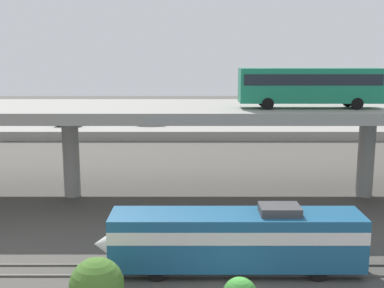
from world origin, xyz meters
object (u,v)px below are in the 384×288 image
at_px(train_locomotive, 225,237).
at_px(parked_car_0, 152,121).
at_px(transit_bus_on_overpass, 311,84).
at_px(parked_car_2, 311,119).
at_px(parked_car_1, 69,121).

height_order(train_locomotive, parked_car_0, train_locomotive).
bearing_deg(transit_bus_on_overpass, parked_car_2, -104.01).
xyz_separation_m(train_locomotive, transit_bus_on_overpass, (8.11, 13.77, 8.34)).
xyz_separation_m(transit_bus_on_overpass, parked_car_2, (9.94, 39.84, -8.31)).
height_order(parked_car_0, parked_car_1, same).
distance_m(transit_bus_on_overpass, parked_car_2, 41.89).
height_order(train_locomotive, parked_car_1, train_locomotive).
height_order(transit_bus_on_overpass, parked_car_1, transit_bus_on_overpass).
bearing_deg(parked_car_0, parked_car_2, 4.61).
bearing_deg(parked_car_1, parked_car_0, 3.64).
xyz_separation_m(train_locomotive, parked_car_1, (-22.22, 50.59, 0.03)).
height_order(parked_car_1, parked_car_2, same).
bearing_deg(train_locomotive, parked_car_1, -66.29).
bearing_deg(transit_bus_on_overpass, parked_car_1, -50.52).
relative_size(train_locomotive, parked_car_2, 3.65).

